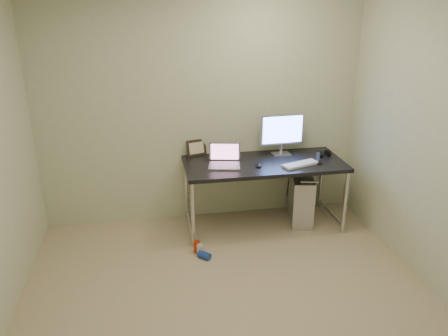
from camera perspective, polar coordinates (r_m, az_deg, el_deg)
floor at (r=3.74m, az=1.12°, el=-18.16°), size 3.50×3.50×0.00m
wall_back at (r=4.75m, az=-2.96°, el=7.52°), size 3.50×0.02×2.50m
desk at (r=4.69m, az=5.25°, el=-0.07°), size 1.70×0.74×0.75m
tower_computer at (r=5.01m, az=10.02°, el=-3.92°), size 0.33×0.56×0.58m
cable_a at (r=5.19m, az=8.50°, el=-1.36°), size 0.01×0.16×0.69m
cable_b at (r=5.21m, az=9.50°, el=-1.57°), size 0.02×0.11×0.71m
can_red at (r=4.43m, az=-3.56°, el=-10.24°), size 0.07×0.07×0.12m
can_white at (r=4.40m, az=-3.15°, el=-10.60°), size 0.07×0.07×0.11m
can_blue at (r=4.35m, az=-2.59°, el=-11.32°), size 0.14×0.14×0.07m
laptop at (r=4.55m, az=0.07°, el=1.02°), size 0.37×0.32×0.22m
monitor at (r=4.84m, az=7.60°, el=4.78°), size 0.49×0.15×0.46m
keyboard at (r=4.62m, az=9.95°, el=0.48°), size 0.42×0.25×0.02m
mouse_right at (r=4.71m, az=12.33°, el=0.80°), size 0.07×0.11×0.03m
mouse_left at (r=4.53m, az=4.51°, el=0.39°), size 0.09×0.12×0.04m
headphones at (r=4.94m, az=12.88°, el=1.81°), size 0.16×0.10×0.10m
picture_frame at (r=4.83m, az=-3.62°, el=2.67°), size 0.23×0.13×0.18m
webcam at (r=4.82m, az=0.52°, el=2.78°), size 0.05×0.04×0.13m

